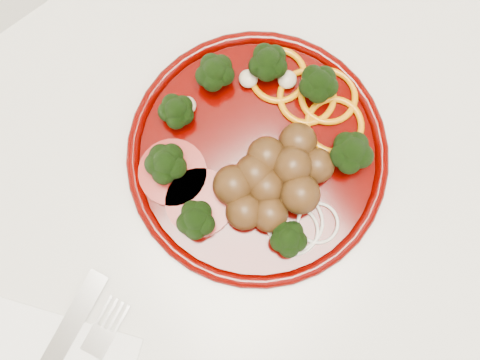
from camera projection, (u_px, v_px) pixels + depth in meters
counter at (251, 227)px, 1.06m from camera, size 2.40×0.60×0.90m
plate at (259, 156)px, 0.60m from camera, size 0.27×0.27×0.05m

